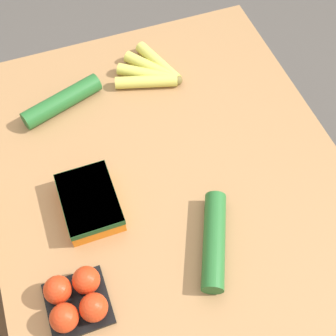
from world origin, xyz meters
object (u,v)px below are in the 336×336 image
Objects in this scene: tomato_pack at (76,299)px; carrot_bag at (90,202)px; cucumber_far at (62,101)px; banana_bunch at (152,72)px; cucumber_near at (214,241)px.

tomato_pack is 0.75× the size of carrot_bag.
banana_bunch is at bearing -84.12° from cucumber_far.
cucumber_near is (-0.20, -0.26, -0.01)m from carrot_bag.
banana_bunch is 1.43× the size of tomato_pack.
banana_bunch is 0.82× the size of cucumber_near.
carrot_bag reaches higher than banana_bunch.
banana_bunch is 1.08× the size of carrot_bag.
cucumber_far is at bearing 23.81° from cucumber_near.
banana_bunch is at bearing -32.12° from tomato_pack.
tomato_pack is (-0.62, 0.39, 0.02)m from banana_bunch.
cucumber_near is 0.98× the size of cucumber_far.
carrot_bag reaches higher than cucumber_far.
banana_bunch is 0.74m from tomato_pack.
cucumber_near is at bearing 176.03° from banana_bunch.
carrot_bag is (-0.39, 0.30, 0.01)m from banana_bunch.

